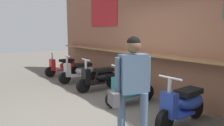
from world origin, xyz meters
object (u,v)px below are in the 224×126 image
scooter_teal (134,88)px  scooter_blue (185,104)px  shopper_with_handbag (132,80)px  scooter_red (64,66)px  scooter_black (101,77)px  scooter_silver (80,71)px

scooter_teal → scooter_blue: bearing=94.5°
shopper_with_handbag → scooter_red: bearing=-175.3°
scooter_black → scooter_teal: bearing=93.0°
scooter_blue → shopper_with_handbag: size_ratio=0.84×
scooter_silver → scooter_teal: size_ratio=1.00×
scooter_silver → scooter_teal: same height
scooter_red → scooter_teal: (4.16, -0.00, 0.00)m
shopper_with_handbag → scooter_black: bearing=173.4°
scooter_red → scooter_teal: 4.16m
scooter_red → scooter_silver: same height
scooter_silver → scooter_blue: 4.17m
scooter_red → shopper_with_handbag: (5.53, -1.30, 0.62)m
scooter_red → scooter_blue: (5.58, -0.00, 0.00)m
scooter_silver → scooter_black: same height
scooter_red → shopper_with_handbag: size_ratio=0.84×
scooter_blue → shopper_with_handbag: 1.44m
scooter_red → scooter_silver: (1.40, -0.00, 0.00)m
scooter_blue → scooter_red: bearing=-91.4°
scooter_teal → scooter_red: bearing=-85.5°
scooter_red → scooter_black: (2.69, -0.00, 0.00)m
scooter_teal → shopper_with_handbag: 1.99m
scooter_black → scooter_blue: (2.89, 0.00, 0.00)m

